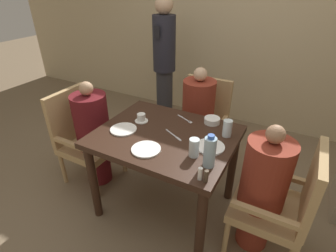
# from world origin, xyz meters

# --- Properties ---
(ground_plane) EXTENTS (16.00, 16.00, 0.00)m
(ground_plane) POSITION_xyz_m (0.00, 0.00, 0.00)
(ground_plane) COLOR #7A664C
(wall_back) EXTENTS (8.00, 0.06, 2.80)m
(wall_back) POSITION_xyz_m (0.00, 2.00, 1.40)
(wall_back) COLOR #C6B289
(wall_back) RESTS_ON ground_plane
(dining_table) EXTENTS (1.08, 0.87, 0.78)m
(dining_table) POSITION_xyz_m (0.00, 0.00, 0.66)
(dining_table) COLOR #331E14
(dining_table) RESTS_ON ground_plane
(chair_left_side) EXTENTS (0.50, 0.50, 0.94)m
(chair_left_side) POSITION_xyz_m (-0.93, 0.00, 0.49)
(chair_left_side) COLOR tan
(chair_left_side) RESTS_ON ground_plane
(diner_in_left_chair) EXTENTS (0.32, 0.32, 1.07)m
(diner_in_left_chair) POSITION_xyz_m (-0.78, 0.00, 0.55)
(diner_in_left_chair) COLOR #5B1419
(diner_in_left_chair) RESTS_ON ground_plane
(chair_far_side) EXTENTS (0.50, 0.50, 0.94)m
(chair_far_side) POSITION_xyz_m (0.00, 0.83, 0.49)
(chair_far_side) COLOR tan
(chair_far_side) RESTS_ON ground_plane
(diner_in_far_chair) EXTENTS (0.32, 0.32, 1.13)m
(diner_in_far_chair) POSITION_xyz_m (-0.00, 0.68, 0.58)
(diner_in_far_chair) COLOR maroon
(diner_in_far_chair) RESTS_ON ground_plane
(chair_right_side) EXTENTS (0.50, 0.50, 0.94)m
(chair_right_side) POSITION_xyz_m (0.93, 0.00, 0.49)
(chair_right_side) COLOR tan
(chair_right_side) RESTS_ON ground_plane
(diner_in_right_chair) EXTENTS (0.32, 0.32, 1.06)m
(diner_in_right_chair) POSITION_xyz_m (0.78, 0.00, 0.55)
(diner_in_right_chair) COLOR maroon
(diner_in_right_chair) RESTS_ON ground_plane
(standing_host) EXTENTS (0.29, 0.32, 1.68)m
(standing_host) POSITION_xyz_m (-0.77, 1.37, 0.90)
(standing_host) COLOR #2D2D33
(standing_host) RESTS_ON ground_plane
(plate_main_left) EXTENTS (0.21, 0.21, 0.01)m
(plate_main_left) POSITION_xyz_m (-0.02, -0.26, 0.78)
(plate_main_left) COLOR white
(plate_main_left) RESTS_ON dining_table
(plate_main_right) EXTENTS (0.21, 0.21, 0.01)m
(plate_main_right) POSITION_xyz_m (-0.33, -0.11, 0.78)
(plate_main_right) COLOR white
(plate_main_right) RESTS_ON dining_table
(plate_dessert_center) EXTENTS (0.21, 0.21, 0.01)m
(plate_dessert_center) POSITION_xyz_m (0.37, -0.01, 0.78)
(plate_dessert_center) COLOR white
(plate_dessert_center) RESTS_ON dining_table
(teacup_with_saucer) EXTENTS (0.11, 0.11, 0.07)m
(teacup_with_saucer) POSITION_xyz_m (-0.28, 0.08, 0.81)
(teacup_with_saucer) COLOR white
(teacup_with_saucer) RESTS_ON dining_table
(bowl_small) EXTENTS (0.13, 0.13, 0.05)m
(bowl_small) POSITION_xyz_m (0.26, 0.34, 0.80)
(bowl_small) COLOR white
(bowl_small) RESTS_ON dining_table
(water_bottle) EXTENTS (0.08, 0.08, 0.23)m
(water_bottle) POSITION_xyz_m (0.44, -0.21, 0.89)
(water_bottle) COLOR #A3C6DB
(water_bottle) RESTS_ON dining_table
(glass_tall_near) EXTENTS (0.07, 0.07, 0.13)m
(glass_tall_near) POSITION_xyz_m (0.43, 0.20, 0.84)
(glass_tall_near) COLOR silver
(glass_tall_near) RESTS_ON dining_table
(glass_tall_mid) EXTENTS (0.07, 0.07, 0.13)m
(glass_tall_mid) POSITION_xyz_m (0.31, -0.16, 0.84)
(glass_tall_mid) COLOR silver
(glass_tall_mid) RESTS_ON dining_table
(salt_shaker) EXTENTS (0.03, 0.03, 0.09)m
(salt_shaker) POSITION_xyz_m (0.44, -0.36, 0.82)
(salt_shaker) COLOR white
(salt_shaker) RESTS_ON dining_table
(pepper_shaker) EXTENTS (0.03, 0.03, 0.08)m
(pepper_shaker) POSITION_xyz_m (0.48, -0.36, 0.82)
(pepper_shaker) COLOR #4C3D2D
(pepper_shaker) RESTS_ON dining_table
(fork_beside_plate) EXTENTS (0.18, 0.09, 0.00)m
(fork_beside_plate) POSITION_xyz_m (0.05, 0.29, 0.78)
(fork_beside_plate) COLOR silver
(fork_beside_plate) RESTS_ON dining_table
(knife_beside_plate) EXTENTS (0.18, 0.10, 0.00)m
(knife_beside_plate) POSITION_xyz_m (0.07, 0.01, 0.78)
(knife_beside_plate) COLOR silver
(knife_beside_plate) RESTS_ON dining_table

